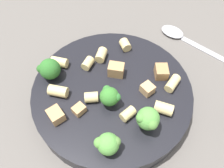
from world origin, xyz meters
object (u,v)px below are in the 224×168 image
object	(u,v)px
rigatoni_2	(131,113)
chicken_chunk_1	(79,109)
broccoli_floret_3	(50,69)
rigatoni_4	(164,108)
rigatoni_5	(58,91)
rigatoni_3	(91,97)
broccoli_floret_1	(108,144)
rigatoni_8	(173,83)
chicken_chunk_4	(147,89)
spoon	(181,36)
broccoli_floret_0	(148,119)
pasta_bowl	(112,92)
rigatoni_7	(59,62)
rigatoni_1	(125,45)
broccoli_floret_2	(110,96)
rigatoni_6	(88,63)
chicken_chunk_0	(56,115)
rigatoni_0	(101,55)
chicken_chunk_2	(161,72)
chicken_chunk_3	(116,70)

from	to	relation	value
rigatoni_2	chicken_chunk_1	world-z (taller)	rigatoni_2
broccoli_floret_3	rigatoni_4	size ratio (longest dim) A/B	1.38
rigatoni_5	rigatoni_3	bearing A→B (deg)	144.13
broccoli_floret_1	rigatoni_8	bearing A→B (deg)	-158.77
rigatoni_3	rigatoni_5	world-z (taller)	same
broccoli_floret_3	rigatoni_5	world-z (taller)	broccoli_floret_3
chicken_chunk_4	spoon	xyz separation A→B (m)	(-0.15, -0.11, -0.04)
broccoli_floret_0	chicken_chunk_1	distance (m)	0.10
pasta_bowl	rigatoni_7	world-z (taller)	rigatoni_7
chicken_chunk_4	rigatoni_2	bearing A→B (deg)	31.51
broccoli_floret_3	rigatoni_1	bearing A→B (deg)	-175.83
broccoli_floret_2	chicken_chunk_1	distance (m)	0.05
rigatoni_1	chicken_chunk_1	xyz separation A→B (m)	(0.12, 0.09, -0.00)
rigatoni_6	chicken_chunk_4	xyz separation A→B (m)	(-0.07, 0.09, 0.00)
rigatoni_6	chicken_chunk_0	world-z (taller)	same
rigatoni_0	broccoli_floret_2	bearing A→B (deg)	75.43
rigatoni_6	rigatoni_8	xyz separation A→B (m)	(-0.11, 0.10, -0.00)
rigatoni_6	chicken_chunk_2	xyz separation A→B (m)	(-0.11, 0.07, 0.00)
broccoli_floret_2	rigatoni_0	distance (m)	0.10
rigatoni_7	chicken_chunk_3	size ratio (longest dim) A/B	1.09
chicken_chunk_2	broccoli_floret_3	bearing A→B (deg)	-22.98
rigatoni_5	rigatoni_6	world-z (taller)	rigatoni_5
broccoli_floret_3	rigatoni_6	xyz separation A→B (m)	(-0.06, 0.00, -0.01)
chicken_chunk_3	spoon	world-z (taller)	chicken_chunk_3
rigatoni_5	chicken_chunk_2	distance (m)	0.17
rigatoni_4	broccoli_floret_0	bearing A→B (deg)	19.02
rigatoni_1	broccoli_floret_3	bearing A→B (deg)	4.17
rigatoni_2	rigatoni_6	size ratio (longest dim) A/B	1.03
rigatoni_2	chicken_chunk_2	size ratio (longest dim) A/B	0.90
broccoli_floret_2	rigatoni_7	world-z (taller)	broccoli_floret_2
chicken_chunk_3	chicken_chunk_4	bearing A→B (deg)	119.21
chicken_chunk_1	chicken_chunk_4	size ratio (longest dim) A/B	0.95
rigatoni_5	chicken_chunk_4	distance (m)	0.14
chicken_chunk_0	chicken_chunk_3	xyz separation A→B (m)	(-0.12, -0.04, 0.00)
rigatoni_0	rigatoni_3	distance (m)	0.09
broccoli_floret_2	chicken_chunk_1	xyz separation A→B (m)	(0.05, -0.01, -0.01)
rigatoni_0	rigatoni_2	xyz separation A→B (m)	(0.00, 0.12, -0.00)
broccoli_floret_0	rigatoni_4	world-z (taller)	broccoli_floret_0
pasta_bowl	rigatoni_4	size ratio (longest dim) A/B	9.64
chicken_chunk_0	chicken_chunk_4	bearing A→B (deg)	174.44
rigatoni_0	chicken_chunk_2	distance (m)	0.11
rigatoni_1	rigatoni_3	world-z (taller)	same
rigatoni_2	spoon	bearing A→B (deg)	-144.55
chicken_chunk_4	rigatoni_1	bearing A→B (deg)	-96.05
rigatoni_0	rigatoni_1	size ratio (longest dim) A/B	1.22
rigatoni_1	rigatoni_4	bearing A→B (deg)	87.37
rigatoni_6	rigatoni_7	size ratio (longest dim) A/B	0.77
broccoli_floret_0	chicken_chunk_2	world-z (taller)	broccoli_floret_0
rigatoni_3	chicken_chunk_3	distance (m)	0.07
rigatoni_0	rigatoni_8	distance (m)	0.13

